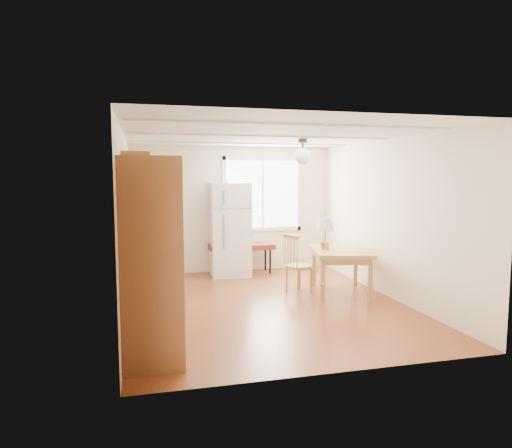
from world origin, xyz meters
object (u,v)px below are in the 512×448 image
object	(u,v)px
dining_table	(341,256)
chair	(295,260)
refrigerator	(230,229)
bench	(241,247)

from	to	relation	value
dining_table	chair	xyz separation A→B (m)	(-0.72, 0.19, -0.07)
dining_table	chair	distance (m)	0.75
refrigerator	dining_table	bearing A→B (deg)	-47.15
bench	dining_table	distance (m)	2.25
refrigerator	bench	world-z (taller)	refrigerator
refrigerator	chair	distance (m)	1.82
chair	dining_table	bearing A→B (deg)	-36.64
bench	chair	bearing A→B (deg)	-70.76
chair	bench	bearing A→B (deg)	85.79
refrigerator	bench	bearing A→B (deg)	19.96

